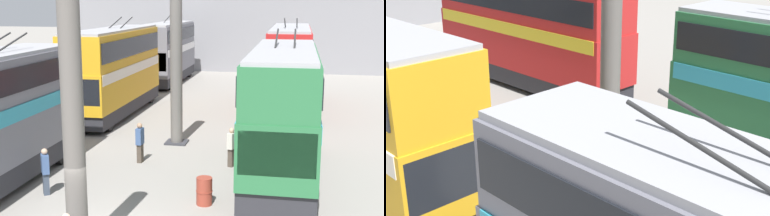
# 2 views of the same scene
# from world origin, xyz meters

# --- Properties ---
(support_column_far) EXTENTS (1.02, 1.02, 6.90)m
(support_column_far) POSITION_xyz_m (11.07, 0.00, 3.33)
(support_column_far) COLOR #605B56
(support_column_far) RESTS_ON ground_plane
(bus_left_far) EXTENTS (11.14, 2.54, 5.77)m
(bus_left_far) POSITION_xyz_m (20.77, -5.09, 2.92)
(bus_left_far) COLOR black
(bus_left_far) RESTS_ON ground_plane
(person_aisle_midway) EXTENTS (0.44, 0.27, 1.71)m
(person_aisle_midway) POSITION_xyz_m (7.72, 0.82, 0.90)
(person_aisle_midway) COLOR #473D33
(person_aisle_midway) RESTS_ON ground_plane
(person_by_left_row) EXTENTS (0.47, 0.36, 1.64)m
(person_by_left_row) POSITION_xyz_m (7.91, -3.04, 0.86)
(person_by_left_row) COLOR #473D33
(person_by_left_row) RESTS_ON ground_plane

